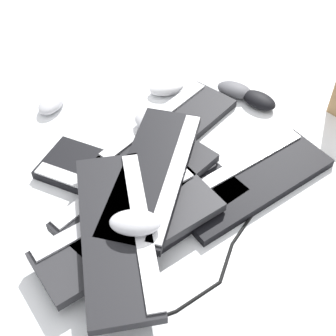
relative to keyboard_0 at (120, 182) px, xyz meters
The scene contains 17 objects.
ground_plane 0.17m from the keyboard_0, 164.59° to the left, with size 3.20×3.20×0.00m, color white.
keyboard_0 is the anchor object (origin of this frame).
keyboard_1 0.15m from the keyboard_0, 132.71° to the left, with size 0.44×0.39×0.03m.
keyboard_2 0.34m from the keyboard_0, behind, with size 0.45×0.37×0.03m.
keyboard_3 0.24m from the keyboard_0, 123.94° to the right, with size 0.40×0.43×0.03m.
keyboard_4 0.08m from the keyboard_0, 133.06° to the left, with size 0.41×0.42×0.03m.
keyboard_5 0.11m from the keyboard_0, 165.02° to the left, with size 0.26×0.46×0.03m.
keyboard_6 0.17m from the keyboard_0, 100.85° to the left, with size 0.45×0.37×0.03m.
keyboard_7 0.20m from the keyboard_0, 92.44° to the left, with size 0.22×0.46×0.03m.
mouse_0 0.39m from the keyboard_0, 55.22° to the right, with size 0.11×0.07×0.04m, color #B7B7BC.
mouse_1 0.40m from the keyboard_0, 108.16° to the right, with size 0.11×0.07×0.04m, color silver.
mouse_2 0.28m from the keyboard_0, 85.56° to the left, with size 0.11×0.07×0.04m, color black.
mouse_3 0.50m from the keyboard_0, 132.40° to the right, with size 0.11×0.07×0.04m, color #4C4C51.
mouse_4 0.20m from the keyboard_0, 111.72° to the right, with size 0.11×0.07×0.04m, color #B7B7BC.
mouse_5 0.51m from the keyboard_0, 142.03° to the right, with size 0.11×0.07×0.04m, color black.
mouse_6 0.23m from the keyboard_0, 103.72° to the left, with size 0.11×0.07×0.04m, color #B7B7BC.
cable_0 0.28m from the keyboard_0, 132.59° to the left, with size 0.49×0.40×0.01m.
Camera 1 is at (0.06, 0.74, 0.91)m, focal length 50.00 mm.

